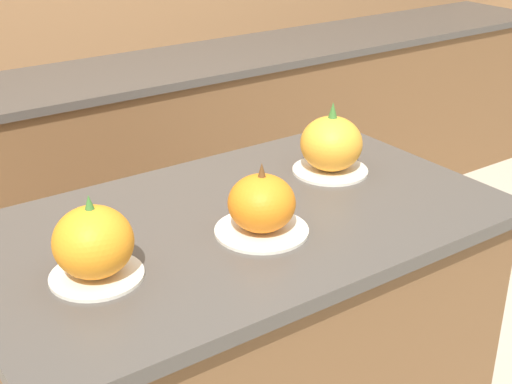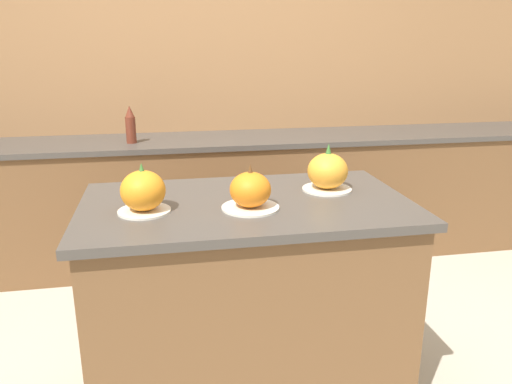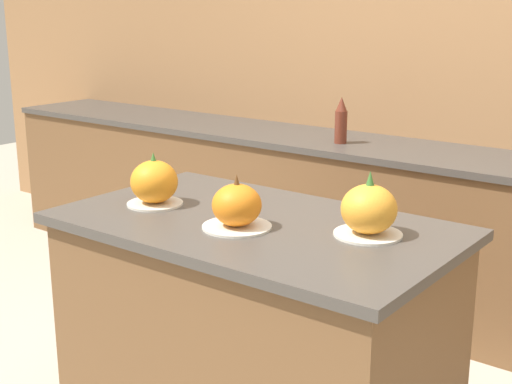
% 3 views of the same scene
% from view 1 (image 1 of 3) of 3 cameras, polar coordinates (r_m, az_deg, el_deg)
% --- Properties ---
extents(kitchen_island, '(1.32, 0.77, 0.92)m').
position_cam_1_polar(kitchen_island, '(2.00, -1.20, -13.76)').
color(kitchen_island, brown).
rests_on(kitchen_island, ground_plane).
extents(back_counter, '(6.00, 0.60, 0.90)m').
position_cam_1_polar(back_counter, '(3.20, -16.37, 0.47)').
color(back_counter, brown).
rests_on(back_counter, ground_plane).
extents(pumpkin_cake_left, '(0.20, 0.20, 0.19)m').
position_cam_1_polar(pumpkin_cake_left, '(1.51, -12.87, -4.09)').
color(pumpkin_cake_left, silver).
rests_on(pumpkin_cake_left, kitchen_island).
extents(pumpkin_cake_center, '(0.22, 0.22, 0.18)m').
position_cam_1_polar(pumpkin_cake_center, '(1.66, 0.51, -1.10)').
color(pumpkin_cake_center, silver).
rests_on(pumpkin_cake_center, kitchen_island).
extents(pumpkin_cake_right, '(0.21, 0.21, 0.21)m').
position_cam_1_polar(pumpkin_cake_right, '(2.00, 6.04, 3.73)').
color(pumpkin_cake_right, silver).
rests_on(pumpkin_cake_right, kitchen_island).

